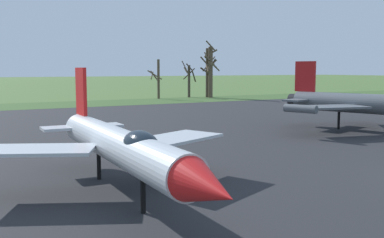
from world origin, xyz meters
The scene contains 9 objects.
asphalt_apron centered at (0.00, 17.52, 0.03)m, with size 85.32×58.41×0.05m, color #28282B.
grass_verge_strip centered at (0.00, 52.73, 0.03)m, with size 145.32×12.00×0.06m, color #3C5B2A.
jet_fighter_front_left centered at (10.32, 12.13, 2.33)m, with size 13.51×16.24×5.73m.
jet_fighter_front_right centered at (-13.45, 5.07, 2.08)m, with size 11.13×15.16×5.11m.
bare_tree_left_of_center centered at (12.23, 57.45, 3.49)m, with size 2.16×3.53×6.70m.
bare_tree_center centered at (18.81, 58.30, 3.36)m, with size 2.62×2.93×6.56m.
bare_tree_right_of_center centered at (21.53, 55.70, 5.05)m, with size 2.86×2.88×10.00m.
bare_tree_far_right centered at (21.75, 56.78, 4.69)m, with size 2.65×2.48×8.76m.
bare_tree_backdrop_extra centered at (21.84, 55.82, 4.60)m, with size 2.33×2.51×8.98m.
Camera 1 is at (-19.29, -10.98, 5.02)m, focal length 41.44 mm.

